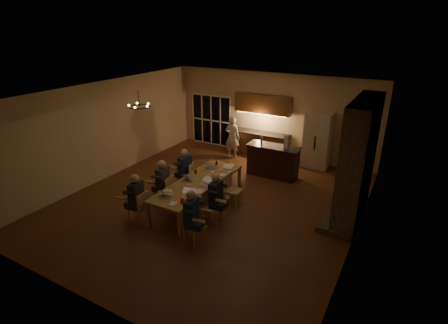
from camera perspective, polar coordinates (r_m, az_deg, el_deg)
floor at (r=10.35m, az=-2.04°, el=-6.47°), size 9.00×9.00×0.00m
back_wall at (r=13.58m, az=7.89°, el=7.59°), size 8.00×0.04×3.20m
left_wall at (r=12.18m, az=-18.60°, el=4.97°), size 0.04×9.00×3.20m
right_wall at (r=8.47m, az=21.78°, el=-2.85°), size 0.04×9.00×3.20m
ceiling at (r=9.26m, az=-2.31°, el=11.33°), size 8.00×9.00×0.04m
french_doors at (r=14.84m, az=-2.07°, el=6.83°), size 1.86×0.08×2.10m
fireplace at (r=9.61m, az=21.02°, el=0.18°), size 0.58×2.50×3.20m
kitchenette at (r=13.51m, az=6.11°, el=5.84°), size 2.24×0.68×2.40m
refrigerator at (r=12.86m, az=15.00°, el=3.43°), size 0.90×0.68×2.00m
dining_table at (r=10.02m, az=-4.16°, el=-5.12°), size 1.10×3.31×0.75m
bar_island at (r=11.92m, az=7.96°, el=0.16°), size 1.77×0.69×1.08m
chair_left_near at (r=9.42m, az=-13.94°, el=-7.18°), size 0.47×0.47×0.89m
chair_left_mid at (r=10.13m, az=-9.87°, el=-4.64°), size 0.50×0.50×0.89m
chair_left_far at (r=10.92m, az=-6.36°, el=-2.40°), size 0.55×0.55×0.89m
chair_right_near at (r=8.41m, az=-4.81°, el=-10.34°), size 0.54×0.54×0.89m
chair_right_mid at (r=9.17m, az=-1.81°, el=-7.31°), size 0.47×0.47×0.89m
chair_right_far at (r=10.02m, az=1.50°, el=-4.62°), size 0.46×0.46×0.89m
person_left_near at (r=9.29m, az=-14.07°, el=-5.89°), size 0.68×0.68×1.38m
person_right_near at (r=8.27m, az=-5.30°, el=-8.96°), size 0.70×0.70×1.38m
person_left_mid at (r=10.02m, az=-9.92°, el=-3.41°), size 0.67×0.67×1.38m
person_right_mid at (r=9.06m, az=-1.35°, el=-5.91°), size 0.63×0.63×1.38m
person_left_far at (r=10.75m, az=-6.37°, el=-1.39°), size 0.69×0.69×1.38m
standing_person at (r=13.40m, az=1.40°, el=4.08°), size 0.61×0.41×1.62m
chandelier at (r=10.01m, az=-13.65°, el=8.79°), size 0.59×0.59×0.03m
laptop_a at (r=9.19m, az=-9.32°, el=-4.59°), size 0.35×0.31×0.23m
laptop_b at (r=9.00m, az=-5.92°, el=-5.03°), size 0.40×0.37×0.23m
laptop_c at (r=9.97m, az=-5.48°, el=-2.19°), size 0.38×0.35×0.23m
laptop_d at (r=9.60m, az=-3.11°, el=-3.13°), size 0.38×0.35×0.23m
laptop_e at (r=10.71m, az=-2.04°, el=-0.34°), size 0.36×0.32×0.23m
laptop_f at (r=10.44m, az=0.38°, el=-0.93°), size 0.36×0.32×0.23m
mug_front at (r=9.49m, az=-5.78°, el=-3.95°), size 0.09×0.09×0.10m
mug_mid at (r=10.25m, az=-1.94°, el=-1.80°), size 0.09×0.09×0.10m
mug_back at (r=10.63m, az=-3.32°, el=-0.92°), size 0.09×0.09×0.10m
redcup_near at (r=8.75m, az=-6.83°, el=-6.27°), size 0.10×0.10×0.12m
redcup_mid at (r=10.35m, az=-4.66°, el=-1.55°), size 0.08×0.08×0.12m
redcup_far at (r=10.88m, az=0.55°, el=-0.27°), size 0.09×0.09×0.12m
can_silver at (r=9.29m, az=-6.18°, el=-4.50°), size 0.06×0.06×0.12m
can_cola at (r=10.94m, az=-1.23°, el=-0.13°), size 0.06×0.06×0.12m
can_right at (r=9.87m, az=-1.37°, el=-2.69°), size 0.06×0.06×0.12m
plate_near at (r=9.27m, az=-4.13°, el=-4.84°), size 0.28×0.28×0.02m
plate_left at (r=9.37m, az=-9.09°, el=-4.75°), size 0.22×0.22×0.02m
plate_far at (r=10.20m, az=-0.08°, el=-2.15°), size 0.24×0.24×0.02m
notepad at (r=8.76m, az=-8.39°, el=-6.73°), size 0.20×0.25×0.01m
bar_bottle at (r=11.89m, az=6.11°, el=3.57°), size 0.07×0.07×0.24m
bar_blender at (r=11.49m, az=10.21°, el=3.24°), size 0.15×0.15×0.45m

